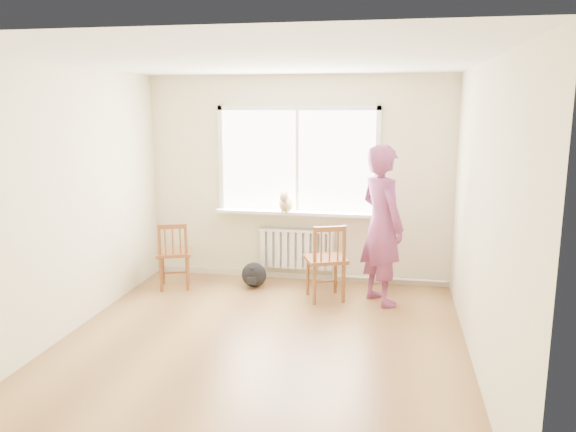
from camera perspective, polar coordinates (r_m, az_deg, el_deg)
The scene contains 13 objects.
floor at distance 5.62m, azimuth -2.98°, elevation -13.13°, with size 4.50×4.50×0.00m, color #9C7240.
ceiling at distance 5.14m, azimuth -3.29°, elevation 15.48°, with size 4.50×4.50×0.00m, color white.
back_wall at distance 7.39m, azimuth 1.01°, elevation 3.71°, with size 4.00×0.01×2.70m, color beige.
window at distance 7.33m, azimuth 0.98°, elevation 6.10°, with size 2.12×0.05×1.42m.
windowsill at distance 7.35m, azimuth 0.85°, elevation 0.35°, with size 2.15×0.22×0.04m, color white.
radiator at distance 7.48m, azimuth 0.87°, elevation -3.32°, with size 1.00×0.12×0.55m.
heating_pipe at distance 7.50m, azimuth 10.41°, elevation -6.31°, with size 0.04×0.04×1.40m, color silver.
baseboard at distance 7.66m, azimuth 0.96°, elevation -6.07°, with size 4.00×0.03×0.08m, color beige.
chair_left at distance 7.30m, azimuth -11.51°, elevation -3.93°, with size 0.54×0.53×0.87m.
chair_right at distance 6.73m, azimuth 3.95°, elevation -4.69°, with size 0.59×0.58×0.94m.
person at distance 6.62m, azimuth 9.51°, elevation -0.93°, with size 0.69×0.45×1.88m, color #AD3962.
cat at distance 7.26m, azimuth -0.19°, elevation 1.35°, with size 0.20×0.45×0.30m.
backpack at distance 7.29m, azimuth -3.47°, elevation -5.98°, with size 0.32×0.24×0.32m, color black.
Camera 1 is at (1.22, -4.97, 2.32)m, focal length 35.00 mm.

